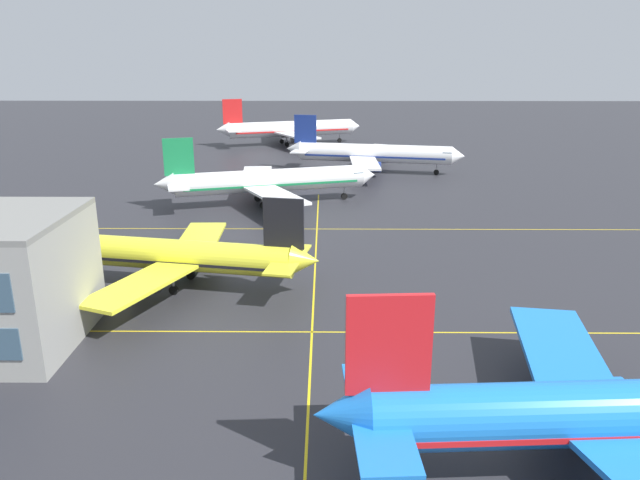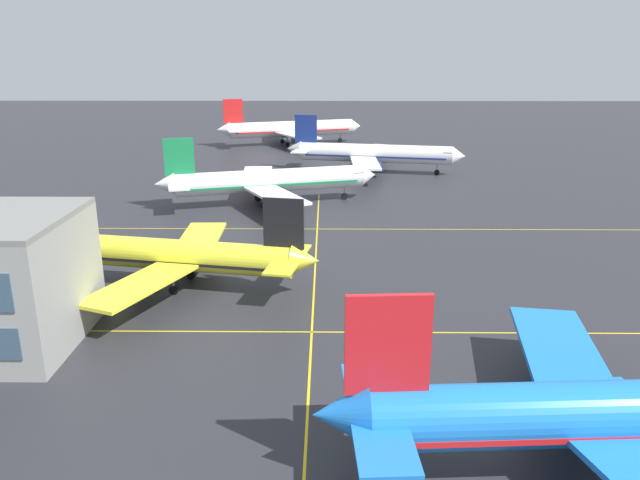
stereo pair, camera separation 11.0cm
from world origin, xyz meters
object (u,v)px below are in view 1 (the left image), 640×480
object	(u,v)px
airliner_far_left_stand	(372,154)
airliner_far_right_stand	(290,129)
airliner_front_gate	(632,413)
airliner_third_row	(268,181)
airliner_second_row	(169,255)

from	to	relation	value
airliner_far_left_stand	airliner_far_right_stand	size ratio (longest dim) A/B	0.95
airliner_front_gate	airliner_far_right_stand	bearing A→B (deg)	101.72
airliner_third_row	airliner_far_right_stand	distance (m)	68.01
airliner_second_row	airliner_far_right_stand	world-z (taller)	airliner_far_right_stand
airliner_second_row	airliner_far_left_stand	bearing A→B (deg)	67.73
airliner_third_row	airliner_far_left_stand	bearing A→B (deg)	55.46
airliner_front_gate	airliner_second_row	xyz separation A→B (m)	(-35.62, 31.06, -0.54)
airliner_second_row	airliner_far_left_stand	distance (m)	71.31
airliner_second_row	airliner_front_gate	bearing A→B (deg)	-41.09
airliner_front_gate	airliner_second_row	bearing A→B (deg)	138.91
airliner_second_row	airliner_third_row	xyz separation A→B (m)	(7.46, 37.57, 0.39)
airliner_third_row	airliner_far_left_stand	size ratio (longest dim) A/B	0.98
airliner_far_right_stand	airliner_third_row	bearing A→B (deg)	-89.83
airliner_far_left_stand	airliner_far_right_stand	distance (m)	44.25
airliner_front_gate	airliner_second_row	distance (m)	47.26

